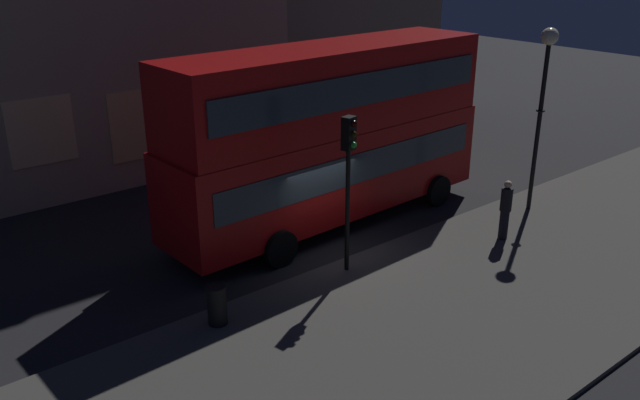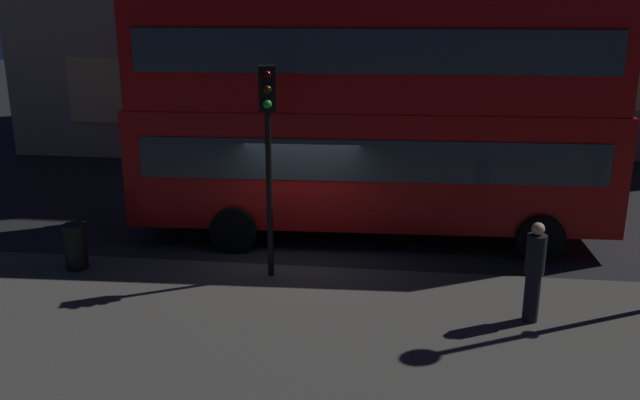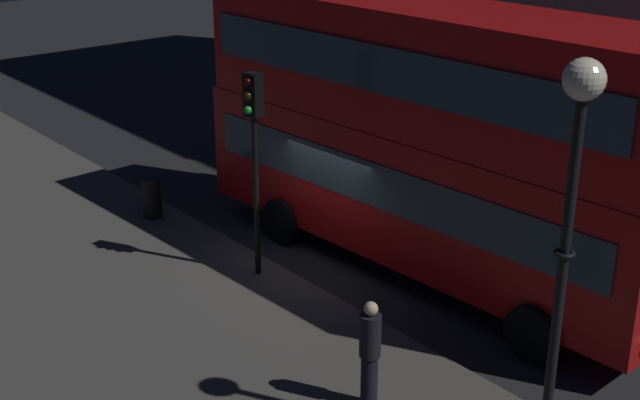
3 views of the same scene
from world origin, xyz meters
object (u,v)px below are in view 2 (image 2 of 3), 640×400
at_px(pedestrian, 534,271).
at_px(litter_bin, 76,246).
at_px(traffic_light_near_kerb, 268,129).
at_px(double_decker_bus, 372,109).

height_order(pedestrian, litter_bin, pedestrian).
height_order(traffic_light_near_kerb, pedestrian, traffic_light_near_kerb).
xyz_separation_m(double_decker_bus, pedestrian, (3.05, -4.32, -2.00)).
height_order(double_decker_bus, litter_bin, double_decker_bus).
distance_m(double_decker_bus, pedestrian, 5.65).
relative_size(pedestrian, litter_bin, 1.89).
relative_size(double_decker_bus, litter_bin, 11.60).
bearing_deg(litter_bin, traffic_light_near_kerb, 1.76).
bearing_deg(traffic_light_near_kerb, litter_bin, 169.53).
xyz_separation_m(traffic_light_near_kerb, pedestrian, (4.86, -1.40, -2.07)).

